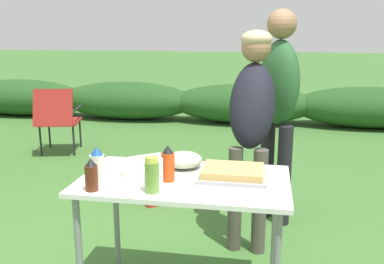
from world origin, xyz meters
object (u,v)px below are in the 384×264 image
(plate_stack, at_px, (142,171))
(relish_jar, at_px, (152,175))
(bbq_sauce_bottle, at_px, (91,175))
(folding_table, at_px, (184,192))
(paper_cup_stack, at_px, (155,172))
(hot_sauce_bottle, at_px, (168,164))
(cooler_box, at_px, (154,179))
(camp_chair_green_behind_table, at_px, (57,117))
(mayo_bottle, at_px, (97,166))
(standing_person_in_dark_puffer, at_px, (252,113))
(standing_person_in_gray_fleece, at_px, (279,97))
(mixing_bowl, at_px, (183,160))
(food_tray, at_px, (233,173))

(plate_stack, xyz_separation_m, relish_jar, (0.12, -0.24, 0.07))
(bbq_sauce_bottle, bearing_deg, folding_table, 31.37)
(paper_cup_stack, bearing_deg, bbq_sauce_bottle, -157.96)
(relish_jar, relative_size, hot_sauce_bottle, 0.93)
(plate_stack, relative_size, hot_sauce_bottle, 1.13)
(paper_cup_stack, relative_size, bbq_sauce_bottle, 0.87)
(plate_stack, relative_size, relish_jar, 1.22)
(cooler_box, bearing_deg, folding_table, 163.65)
(bbq_sauce_bottle, relative_size, relish_jar, 0.92)
(bbq_sauce_bottle, height_order, camp_chair_green_behind_table, bbq_sauce_bottle)
(plate_stack, height_order, paper_cup_stack, paper_cup_stack)
(paper_cup_stack, bearing_deg, mayo_bottle, -174.96)
(bbq_sauce_bottle, xyz_separation_m, relish_jar, (0.30, 0.03, 0.01))
(camp_chair_green_behind_table, bearing_deg, standing_person_in_dark_puffer, -51.35)
(bbq_sauce_bottle, height_order, relish_jar, relish_jar)
(standing_person_in_gray_fleece, bearing_deg, folding_table, -65.93)
(mixing_bowl, xyz_separation_m, standing_person_in_gray_fleece, (0.54, 1.02, 0.22))
(bbq_sauce_bottle, relative_size, mayo_bottle, 0.83)
(hot_sauce_bottle, bearing_deg, standing_person_in_dark_puffer, 64.52)
(folding_table, relative_size, plate_stack, 5.07)
(relish_jar, bearing_deg, food_tray, 37.34)
(plate_stack, xyz_separation_m, bbq_sauce_bottle, (-0.17, -0.27, 0.06))
(cooler_box, bearing_deg, mayo_bottle, 148.41)
(mayo_bottle, bearing_deg, food_tray, 18.18)
(camp_chair_green_behind_table, bearing_deg, mayo_bottle, -72.29)
(folding_table, height_order, standing_person_in_dark_puffer, standing_person_in_dark_puffer)
(folding_table, relative_size, camp_chair_green_behind_table, 1.32)
(camp_chair_green_behind_table, bearing_deg, paper_cup_stack, -67.89)
(paper_cup_stack, xyz_separation_m, relish_jar, (0.01, -0.09, 0.02))
(food_tray, xyz_separation_m, hot_sauce_bottle, (-0.33, -0.11, 0.06))
(mixing_bowl, xyz_separation_m, cooler_box, (-0.54, 1.33, -0.61))
(paper_cup_stack, xyz_separation_m, cooler_box, (-0.46, 1.65, -0.64))
(folding_table, height_order, camp_chair_green_behind_table, camp_chair_green_behind_table)
(folding_table, height_order, standing_person_in_gray_fleece, standing_person_in_gray_fleece)
(hot_sauce_bottle, bearing_deg, cooler_box, 108.01)
(paper_cup_stack, bearing_deg, food_tray, 27.36)
(plate_stack, relative_size, standing_person_in_gray_fleece, 0.13)
(standing_person_in_gray_fleece, height_order, camp_chair_green_behind_table, standing_person_in_gray_fleece)
(folding_table, bearing_deg, plate_stack, 175.04)
(relish_jar, xyz_separation_m, hot_sauce_bottle, (0.04, 0.17, 0.00))
(mayo_bottle, relative_size, standing_person_in_dark_puffer, 0.13)
(standing_person_in_dark_puffer, xyz_separation_m, camp_chair_green_behind_table, (-2.44, 1.90, -0.49))
(standing_person_in_gray_fleece, bearing_deg, cooler_box, -149.50)
(hot_sauce_bottle, height_order, camp_chair_green_behind_table, hot_sauce_bottle)
(bbq_sauce_bottle, distance_m, standing_person_in_dark_puffer, 1.26)
(mayo_bottle, bearing_deg, standing_person_in_gray_fleece, 56.37)
(food_tray, bearing_deg, standing_person_in_gray_fleece, 77.92)
(plate_stack, bearing_deg, bbq_sauce_bottle, -122.60)
(mixing_bowl, xyz_separation_m, mayo_bottle, (-0.37, -0.35, 0.05))
(bbq_sauce_bottle, bearing_deg, camp_chair_green_behind_table, 120.35)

